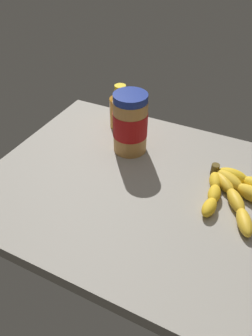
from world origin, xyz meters
TOP-DOWN VIEW (x-y plane):
  - ground_plane at (0.00, 0.00)cm, footprint 70.74×59.60cm
  - banana_bunch at (25.15, 5.65)cm, footprint 20.99×19.60cm
  - peanut_butter_jar at (-6.28, 11.51)cm, footprint 9.20×9.20cm
  - honey_bottle at (-14.06, 21.12)cm, footprint 6.47×6.47cm

SIDE VIEW (x-z plane):
  - ground_plane at x=0.00cm, z-range -3.41..0.00cm
  - banana_bunch at x=25.15cm, z-range -0.13..3.39cm
  - honey_bottle at x=-14.06cm, z-range -0.65..12.71cm
  - peanut_butter_jar at x=-6.28cm, z-range -0.09..16.54cm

